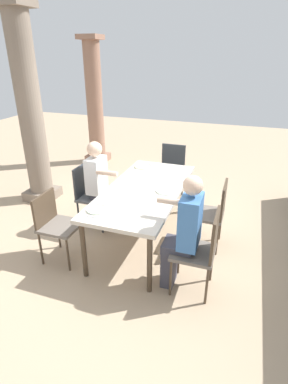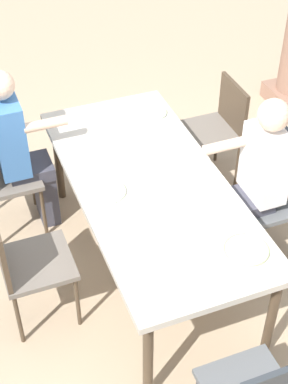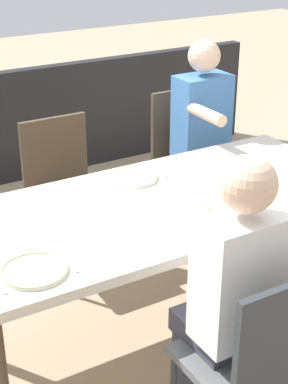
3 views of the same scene
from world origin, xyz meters
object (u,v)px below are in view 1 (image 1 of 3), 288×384
(dining_table, at_px, (144,193))
(diner_man_white, at_px, (184,231))
(plate_0, at_px, (97,210))
(plate_2, at_px, (143,167))
(chair_west_north, at_px, (55,222))
(plate_1, at_px, (166,191))
(chair_mid_south, at_px, (213,210))
(stone_column_centre, at_px, (30,113))
(chair_head_east, at_px, (171,169))
(stone_column_far, at_px, (95,104))
(chair_mid_north, at_px, (90,192))
(diner_woman_green, at_px, (101,183))
(chair_west_south, at_px, (202,247))

(dining_table, height_order, diner_man_white, diner_man_white)
(plate_0, relative_size, plate_2, 0.89)
(chair_west_north, xyz_separation_m, plate_1, (0.75, -1.18, 0.26))
(chair_mid_south, xyz_separation_m, stone_column_centre, (0.52, 3.06, 0.98))
(dining_table, height_order, plate_1, plate_1)
(diner_man_white, bearing_deg, plate_1, 28.07)
(chair_head_east, bearing_deg, dining_table, 180.00)
(dining_table, height_order, plate_2, plate_2)
(chair_head_east, height_order, stone_column_far, stone_column_far)
(chair_head_east, bearing_deg, diner_man_white, -162.72)
(chair_head_east, bearing_deg, plate_0, 172.10)
(diner_man_white, xyz_separation_m, plate_2, (1.52, 0.98, 0.07))
(chair_head_east, xyz_separation_m, plate_2, (-0.71, 0.29, 0.25))
(chair_head_east, distance_m, plate_1, 1.53)
(dining_table, relative_size, chair_head_east, 2.22)
(chair_mid_north, xyz_separation_m, diner_woman_green, (-0.00, -0.19, 0.17))
(chair_west_north, bearing_deg, chair_mid_north, 0.49)
(plate_2, bearing_deg, dining_table, -159.30)
(chair_mid_north, bearing_deg, plate_2, -44.22)
(chair_head_east, bearing_deg, chair_mid_south, -146.28)
(dining_table, bearing_deg, chair_mid_north, 81.53)
(stone_column_centre, relative_size, plate_2, 11.84)
(dining_table, xyz_separation_m, chair_west_north, (-0.76, 0.89, -0.19))
(dining_table, relative_size, stone_column_centre, 0.68)
(chair_west_south, height_order, stone_column_centre, stone_column_centre)
(chair_mid_north, xyz_separation_m, stone_column_far, (2.71, 1.27, 0.81))
(chair_mid_north, xyz_separation_m, stone_column_centre, (0.52, 1.27, 0.98))
(diner_man_white, relative_size, plate_1, 5.31)
(plate_2, bearing_deg, diner_woman_green, 146.48)
(chair_west_north, xyz_separation_m, plate_0, (0.01, -0.58, 0.26))
(diner_man_white, relative_size, plate_2, 5.14)
(chair_mid_north, xyz_separation_m, chair_mid_south, (-0.00, -1.79, 0.01))
(diner_man_white, bearing_deg, chair_mid_south, -12.58)
(diner_woman_green, distance_m, plate_0, 0.97)
(diner_man_white, height_order, plate_2, diner_man_white)
(chair_west_north, xyz_separation_m, stone_column_far, (3.61, 1.27, 0.82))
(dining_table, bearing_deg, chair_head_east, 0.00)
(dining_table, xyz_separation_m, diner_man_white, (-0.76, -0.69, 0.00))
(stone_column_far, height_order, plate_0, stone_column_far)
(chair_mid_north, bearing_deg, diner_woman_green, -90.88)
(stone_column_centre, distance_m, plate_0, 2.44)
(chair_west_south, xyz_separation_m, chair_head_east, (2.24, 0.90, -0.02))
(stone_column_far, bearing_deg, plate_2, -138.05)
(chair_west_south, bearing_deg, diner_woman_green, 60.83)
(chair_mid_south, height_order, diner_man_white, diner_man_white)
(chair_head_east, bearing_deg, stone_column_far, 57.60)
(plate_0, bearing_deg, chair_west_south, -90.43)
(chair_west_south, distance_m, stone_column_centre, 3.50)
(chair_west_south, height_order, stone_column_far, stone_column_far)
(stone_column_far, height_order, plate_2, stone_column_far)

